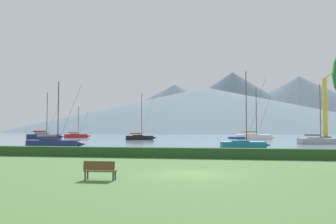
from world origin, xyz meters
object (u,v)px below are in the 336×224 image
at_px(sailboat_slip_11, 140,137).
at_px(park_bench_near_path, 100,169).
at_px(sailboat_slip_4, 318,140).
at_px(sailboat_slip_7, 244,144).
at_px(sailboat_slip_0, 254,137).
at_px(dock_crane, 326,113).
at_px(sailboat_slip_10, 54,143).
at_px(sailboat_slip_6, 77,136).
at_px(sailboat_slip_2, 45,136).

distance_m(sailboat_slip_11, park_bench_near_path, 63.92).
distance_m(sailboat_slip_4, sailboat_slip_7, 19.82).
xyz_separation_m(sailboat_slip_0, dock_crane, (16.16, 2.55, 5.44)).
bearing_deg(sailboat_slip_10, sailboat_slip_6, 100.54).
relative_size(sailboat_slip_2, sailboat_slip_11, 1.07).
bearing_deg(sailboat_slip_2, sailboat_slip_4, -26.55).
distance_m(sailboat_slip_4, dock_crane, 25.42).
bearing_deg(sailboat_slip_6, sailboat_slip_4, -47.14).
height_order(sailboat_slip_2, sailboat_slip_4, sailboat_slip_2).
distance_m(sailboat_slip_2, sailboat_slip_11, 24.45).
bearing_deg(sailboat_slip_7, park_bench_near_path, -114.45).
height_order(park_bench_near_path, dock_crane, dock_crane).
relative_size(sailboat_slip_0, park_bench_near_path, 7.42).
relative_size(sailboat_slip_4, sailboat_slip_6, 1.13).
bearing_deg(sailboat_slip_11, sailboat_slip_4, -41.75).
xyz_separation_m(sailboat_slip_2, dock_crane, (66.32, 5.60, 5.45)).
xyz_separation_m(sailboat_slip_0, sailboat_slip_7, (-3.52, -36.51, -0.20)).
bearing_deg(park_bench_near_path, sailboat_slip_7, 74.91).
xyz_separation_m(sailboat_slip_0, sailboat_slip_11, (-25.75, -4.49, -0.15)).
bearing_deg(sailboat_slip_4, sailboat_slip_7, -142.90).
distance_m(sailboat_slip_0, dock_crane, 17.24).
xyz_separation_m(sailboat_slip_4, sailboat_slip_11, (-34.82, 16.72, 0.00)).
distance_m(sailboat_slip_4, sailboat_slip_6, 66.27).
height_order(sailboat_slip_2, park_bench_near_path, sailboat_slip_2).
distance_m(sailboat_slip_6, dock_crane, 65.53).
height_order(sailboat_slip_0, sailboat_slip_4, sailboat_slip_0).
bearing_deg(sailboat_slip_2, dock_crane, -4.68).
bearing_deg(sailboat_slip_4, park_bench_near_path, -127.73).
xyz_separation_m(sailboat_slip_6, sailboat_slip_7, (44.98, -48.14, -0.05)).
bearing_deg(sailboat_slip_2, sailboat_slip_11, -12.89).
distance_m(sailboat_slip_6, park_bench_near_path, 86.72).
height_order(sailboat_slip_7, dock_crane, dock_crane).
height_order(sailboat_slip_2, sailboat_slip_11, sailboat_slip_2).
bearing_deg(dock_crane, sailboat_slip_7, -116.74).
relative_size(sailboat_slip_11, park_bench_near_path, 6.61).
height_order(sailboat_slip_4, dock_crane, dock_crane).
relative_size(sailboat_slip_4, sailboat_slip_7, 0.99).
bearing_deg(sailboat_slip_0, dock_crane, 5.56).
bearing_deg(sailboat_slip_4, sailboat_slip_6, 136.85).
bearing_deg(sailboat_slip_11, sailboat_slip_7, -71.33).
distance_m(sailboat_slip_7, sailboat_slip_10, 24.92).
xyz_separation_m(sailboat_slip_2, sailboat_slip_7, (46.64, -33.47, -0.18)).
bearing_deg(park_bench_near_path, dock_crane, 67.92).
relative_size(sailboat_slip_2, sailboat_slip_10, 1.29).
bearing_deg(sailboat_slip_2, sailboat_slip_0, -6.03).
xyz_separation_m(sailboat_slip_7, park_bench_near_path, (-7.97, -30.29, -0.03)).
bearing_deg(park_bench_near_path, sailboat_slip_6, 114.92).
xyz_separation_m(sailboat_slip_4, park_bench_near_path, (-20.56, -45.59, -0.08)).
xyz_separation_m(sailboat_slip_2, sailboat_slip_11, (24.41, -1.44, -0.13)).
relative_size(sailboat_slip_2, dock_crane, 0.63).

